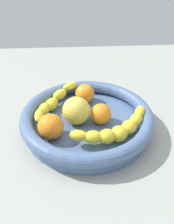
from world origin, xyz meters
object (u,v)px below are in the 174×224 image
at_px(fruit_bowl, 87,120).
at_px(orange_front, 101,114).
at_px(banana_draped_right, 53,102).
at_px(apple_yellow, 76,112).
at_px(banana_draped_left, 116,130).
at_px(orange_mid_right, 51,127).
at_px(orange_mid_left, 84,94).

xyz_separation_m(fruit_bowl, orange_front, (-0.03, 0.01, 0.02)).
bearing_deg(fruit_bowl, banana_draped_right, -33.37).
relative_size(fruit_bowl, apple_yellow, 4.80).
height_order(banana_draped_left, orange_mid_right, orange_mid_right).
relative_size(fruit_bowl, banana_draped_left, 1.69).
bearing_deg(banana_draped_left, orange_mid_right, -4.91).
relative_size(orange_front, orange_mid_left, 0.97).
bearing_deg(orange_mid_right, orange_front, -158.37).
distance_m(banana_draped_right, orange_mid_right, 0.11).
bearing_deg(banana_draped_right, orange_front, 152.77).
distance_m(banana_draped_right, orange_front, 0.14).
xyz_separation_m(orange_front, orange_mid_left, (0.04, -0.10, 0.00)).
bearing_deg(banana_draped_left, fruit_bowl, -46.31).
distance_m(orange_mid_left, orange_mid_right, 0.17).
height_order(fruit_bowl, banana_draped_left, banana_draped_left).
xyz_separation_m(orange_mid_left, orange_mid_right, (0.09, 0.15, 0.00)).
relative_size(orange_mid_right, apple_yellow, 0.86).
bearing_deg(banana_draped_left, orange_mid_left, -67.41).
bearing_deg(banana_draped_left, apple_yellow, -34.41).
bearing_deg(banana_draped_left, orange_front, -64.74).
relative_size(fruit_bowl, orange_front, 6.44).
distance_m(banana_draped_left, orange_mid_right, 0.15).
bearing_deg(orange_mid_left, orange_front, 110.86).
xyz_separation_m(banana_draped_left, orange_mid_left, (0.07, -0.16, 0.00)).
bearing_deg(orange_front, apple_yellow, -0.35).
bearing_deg(apple_yellow, banana_draped_left, 145.59).
relative_size(banana_draped_right, orange_front, 3.51).
bearing_deg(orange_front, banana_draped_right, -27.23).
distance_m(orange_front, orange_mid_right, 0.13).
distance_m(orange_front, orange_mid_left, 0.11).
bearing_deg(apple_yellow, orange_mid_left, -103.74).
height_order(banana_draped_left, orange_front, orange_front).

